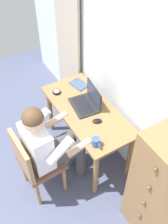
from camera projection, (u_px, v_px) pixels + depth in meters
wall_back at (140, 79)px, 2.45m from camera, size 4.80×0.05×2.50m
curtain_panel at (67, 34)px, 3.30m from camera, size 0.58×0.03×2.20m
desk at (87, 117)px, 2.99m from camera, size 1.19×0.56×0.72m
dresser at (163, 191)px, 2.32m from camera, size 0.50×0.44×1.30m
chair at (35, 162)px, 2.70m from camera, size 0.44×0.42×0.90m
person_seated at (49, 143)px, 2.64m from camera, size 0.54×0.60×1.21m
laptop at (87, 102)px, 2.92m from camera, size 0.37×0.29×0.24m
computer_mouse at (97, 121)px, 2.77m from camera, size 0.09×0.12×0.03m
desk_clock at (57, 92)px, 3.09m from camera, size 0.09×0.09×0.03m
notebook_pad at (79, 84)px, 3.20m from camera, size 0.24×0.19×0.01m
coffee_mug at (96, 142)px, 2.54m from camera, size 0.12×0.08×0.09m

